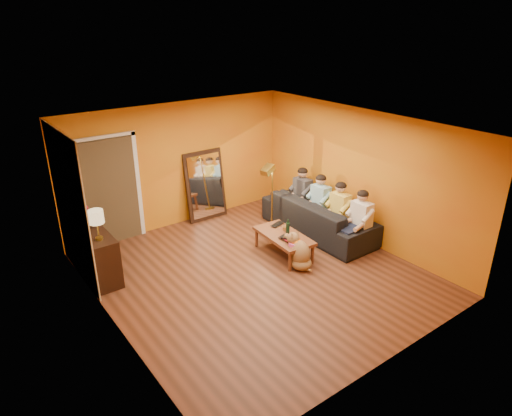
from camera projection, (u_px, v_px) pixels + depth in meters
room_shell at (244, 199)px, 7.74m from camera, size 5.00×5.50×2.60m
white_accent at (70, 208)px, 7.40m from camera, size 0.02×1.90×2.58m
doorway_recess at (108, 190)px, 8.84m from camera, size 1.06×0.30×2.10m
door_jamb_left at (80, 199)px, 8.43m from camera, size 0.08×0.06×2.20m
door_jamb_right at (138, 186)px, 9.06m from camera, size 0.08×0.06×2.20m
door_header at (103, 137)px, 8.33m from camera, size 1.22×0.06×0.08m
mirror_frame at (205, 185)px, 9.93m from camera, size 0.92×0.27×1.51m
mirror_glass at (206, 186)px, 9.90m from camera, size 0.78×0.21×1.35m
sideboard at (97, 255)px, 7.73m from camera, size 0.44×1.18×0.85m
table_lamp at (97, 225)px, 7.24m from camera, size 0.24×0.24×0.51m
sofa at (318, 216)px, 9.35m from camera, size 2.54×0.99×0.74m
coffee_table at (283, 245)px, 8.55m from camera, size 0.71×1.26×0.42m
floor_lamp at (272, 199)px, 9.27m from camera, size 0.36×0.31×1.44m
dog at (299, 250)px, 8.07m from camera, size 0.50×0.65×0.68m
person_far_left at (361, 220)px, 8.59m from camera, size 0.70×0.44×1.22m
person_mid_left at (340, 211)px, 9.00m from camera, size 0.70×0.44×1.22m
person_mid_right at (320, 203)px, 9.40m from camera, size 0.70×0.44×1.22m
person_far_right at (302, 195)px, 9.81m from camera, size 0.70×0.44×1.22m
fruit_bowl at (296, 241)px, 8.05m from camera, size 0.26×0.26×0.16m
wine_bottle at (288, 227)px, 8.40m from camera, size 0.07×0.07×0.31m
tumbler at (285, 228)px, 8.61m from camera, size 0.12×0.12×0.09m
laptop at (279, 225)px, 8.82m from camera, size 0.36×0.29×0.03m
book_lower at (283, 240)px, 8.22m from camera, size 0.23×0.30×0.03m
book_mid at (283, 239)px, 8.22m from camera, size 0.22×0.28×0.02m
book_upper at (284, 239)px, 8.20m from camera, size 0.19×0.23×0.02m
vase at (87, 222)px, 7.71m from camera, size 0.19×0.19×0.20m
flowers at (85, 210)px, 7.62m from camera, size 0.17×0.17×0.42m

